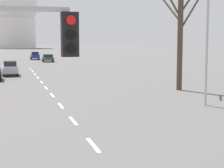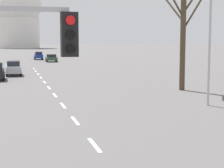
% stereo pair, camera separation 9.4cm
% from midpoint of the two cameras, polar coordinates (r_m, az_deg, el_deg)
% --- Properties ---
extents(lane_stripe_2, '(0.16, 2.00, 0.01)m').
position_cam_midpoint_polar(lane_stripe_2, '(14.37, -3.07, -9.26)').
color(lane_stripe_2, silver).
rests_on(lane_stripe_2, ground_plane).
extents(lane_stripe_3, '(0.16, 2.00, 0.01)m').
position_cam_midpoint_polar(lane_stripe_3, '(18.66, -6.08, -5.58)').
color(lane_stripe_3, silver).
rests_on(lane_stripe_3, ground_plane).
extents(lane_stripe_4, '(0.16, 2.00, 0.01)m').
position_cam_midpoint_polar(lane_stripe_4, '(23.03, -7.93, -3.27)').
color(lane_stripe_4, silver).
rests_on(lane_stripe_4, ground_plane).
extents(lane_stripe_5, '(0.16, 2.00, 0.01)m').
position_cam_midpoint_polar(lane_stripe_5, '(27.44, -9.19, -1.70)').
color(lane_stripe_5, silver).
rests_on(lane_stripe_5, ground_plane).
extents(lane_stripe_6, '(0.16, 2.00, 0.01)m').
position_cam_midpoint_polar(lane_stripe_6, '(31.88, -10.09, -0.57)').
color(lane_stripe_6, silver).
rests_on(lane_stripe_6, ground_plane).
extents(lane_stripe_7, '(0.16, 2.00, 0.01)m').
position_cam_midpoint_polar(lane_stripe_7, '(36.33, -10.77, 0.29)').
color(lane_stripe_7, silver).
rests_on(lane_stripe_7, ground_plane).
extents(lane_stripe_8, '(0.16, 2.00, 0.01)m').
position_cam_midpoint_polar(lane_stripe_8, '(40.80, -11.31, 0.96)').
color(lane_stripe_8, silver).
rests_on(lane_stripe_8, ground_plane).
extents(lane_stripe_9, '(0.16, 2.00, 0.01)m').
position_cam_midpoint_polar(lane_stripe_9, '(45.27, -11.74, 1.50)').
color(lane_stripe_9, silver).
rests_on(lane_stripe_9, ground_plane).
extents(lane_stripe_10, '(0.16, 2.00, 0.01)m').
position_cam_midpoint_polar(lane_stripe_10, '(49.74, -12.09, 1.94)').
color(lane_stripe_10, silver).
rests_on(lane_stripe_10, ground_plane).
extents(lane_stripe_11, '(0.16, 2.00, 0.01)m').
position_cam_midpoint_polar(lane_stripe_11, '(54.22, -12.38, 2.30)').
color(lane_stripe_11, silver).
rests_on(lane_stripe_11, ground_plane).
extents(traffic_signal_near_left, '(2.45, 0.34, 4.84)m').
position_cam_midpoint_polar(traffic_signal_near_left, '(8.11, -16.26, 4.58)').
color(traffic_signal_near_left, '#B2B2B7').
rests_on(traffic_signal_near_left, ground_plane).
extents(street_lamp_right, '(2.57, 0.36, 7.25)m').
position_cam_midpoint_polar(street_lamp_right, '(23.05, 13.06, 8.04)').
color(street_lamp_right, '#B2B2B7').
rests_on(street_lamp_right, ground_plane).
extents(sedan_near_left, '(1.98, 3.85, 1.43)m').
position_cam_midpoint_polar(sedan_near_left, '(70.95, -9.78, 3.94)').
color(sedan_near_left, '#2D4C33').
rests_on(sedan_near_left, ground_plane).
extents(sedan_near_right, '(1.72, 4.60, 1.64)m').
position_cam_midpoint_polar(sedan_near_right, '(80.04, -11.71, 4.27)').
color(sedan_near_right, navy).
rests_on(sedan_near_right, ground_plane).
extents(sedan_far_left, '(1.70, 4.18, 1.66)m').
position_cam_midpoint_polar(sedan_far_left, '(43.99, -15.32, 2.35)').
color(sedan_far_left, '#B7B7BC').
rests_on(sedan_far_left, ground_plane).
extents(bare_tree_right_near, '(4.45, 3.30, 10.07)m').
position_cam_midpoint_polar(bare_tree_right_near, '(30.31, 10.23, 8.48)').
color(bare_tree_right_near, '#473828').
rests_on(bare_tree_right_near, ground_plane).
extents(capitol_dome, '(26.28, 26.28, 37.13)m').
position_cam_midpoint_polar(capitol_dome, '(206.71, -14.94, 10.32)').
color(capitol_dome, silver).
rests_on(capitol_dome, ground_plane).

